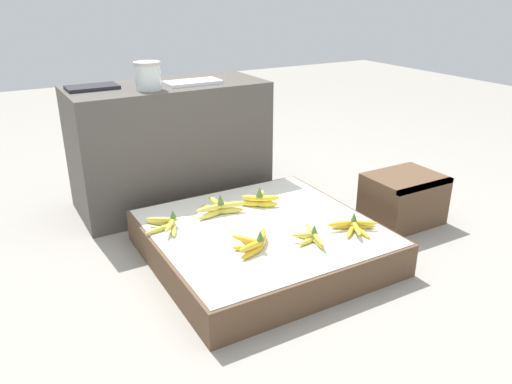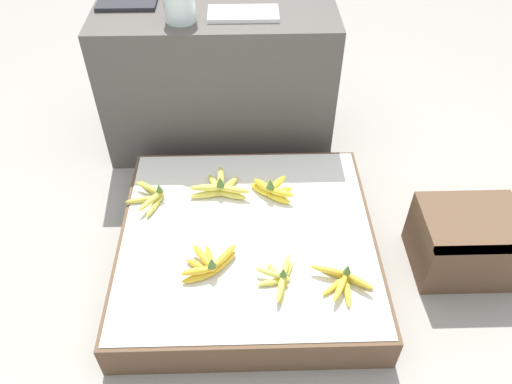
{
  "view_description": "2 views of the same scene",
  "coord_description": "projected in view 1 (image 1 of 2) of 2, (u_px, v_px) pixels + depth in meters",
  "views": [
    {
      "loc": [
        -1.05,
        -1.79,
        1.19
      ],
      "look_at": [
        0.02,
        0.1,
        0.29
      ],
      "focal_mm": 35.0,
      "sensor_mm": 36.0,
      "label": 1
    },
    {
      "loc": [
        -0.0,
        -1.29,
        1.63
      ],
      "look_at": [
        0.04,
        0.12,
        0.27
      ],
      "focal_mm": 35.0,
      "sensor_mm": 36.0,
      "label": 2
    }
  ],
  "objects": [
    {
      "name": "banana_bunch_middle_midleft",
      "position": [
        219.0,
        207.0,
        2.43
      ],
      "size": [
        0.26,
        0.18,
        0.1
      ],
      "color": "#DBCC4C",
      "rests_on": "display_platform"
    },
    {
      "name": "glass_jar",
      "position": [
        148.0,
        76.0,
        2.53
      ],
      "size": [
        0.14,
        0.14,
        0.14
      ],
      "color": "silver",
      "rests_on": "back_vendor_table"
    },
    {
      "name": "foam_tray_dark",
      "position": [
        92.0,
        87.0,
        2.57
      ],
      "size": [
        0.26,
        0.16,
        0.02
      ],
      "color": "#232328",
      "rests_on": "back_vendor_table"
    },
    {
      "name": "banana_bunch_middle_left",
      "position": [
        166.0,
        224.0,
        2.28
      ],
      "size": [
        0.17,
        0.23,
        0.08
      ],
      "color": "gold",
      "rests_on": "display_platform"
    },
    {
      "name": "wooden_crate",
      "position": [
        403.0,
        199.0,
        2.68
      ],
      "size": [
        0.38,
        0.3,
        0.26
      ],
      "color": "brown",
      "rests_on": "ground_plane"
    },
    {
      "name": "display_platform",
      "position": [
        262.0,
        242.0,
        2.34
      ],
      "size": [
        1.0,
        0.98,
        0.16
      ],
      "color": "brown",
      "rests_on": "ground_plane"
    },
    {
      "name": "banana_bunch_front_midright",
      "position": [
        311.0,
        236.0,
        2.17
      ],
      "size": [
        0.15,
        0.21,
        0.08
      ],
      "color": "#DBCC4C",
      "rests_on": "display_platform"
    },
    {
      "name": "banana_bunch_front_midleft",
      "position": [
        253.0,
        243.0,
        2.1
      ],
      "size": [
        0.21,
        0.18,
        0.1
      ],
      "color": "gold",
      "rests_on": "display_platform"
    },
    {
      "name": "foam_tray_white",
      "position": [
        192.0,
        82.0,
        2.7
      ],
      "size": [
        0.3,
        0.15,
        0.02
      ],
      "color": "white",
      "rests_on": "back_vendor_table"
    },
    {
      "name": "banana_bunch_middle_midright",
      "position": [
        260.0,
        200.0,
        2.52
      ],
      "size": [
        0.19,
        0.15,
        0.11
      ],
      "color": "yellow",
      "rests_on": "display_platform"
    },
    {
      "name": "ground_plane",
      "position": [
        262.0,
        256.0,
        2.37
      ],
      "size": [
        10.0,
        10.0,
        0.0
      ],
      "primitive_type": "plane",
      "color": "gray"
    },
    {
      "name": "banana_bunch_front_right",
      "position": [
        354.0,
        226.0,
        2.25
      ],
      "size": [
        0.23,
        0.19,
        0.08
      ],
      "color": "gold",
      "rests_on": "display_platform"
    },
    {
      "name": "back_vendor_table",
      "position": [
        170.0,
        145.0,
        2.85
      ],
      "size": [
        1.07,
        0.5,
        0.7
      ],
      "color": "#4C4742",
      "rests_on": "ground_plane"
    }
  ]
}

